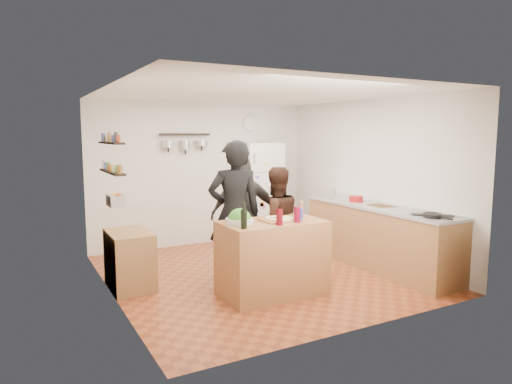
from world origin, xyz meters
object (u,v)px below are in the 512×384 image
fridge (259,192)px  salad_bowl (240,221)px  salt_canister (299,215)px  prep_island (272,258)px  red_bowl (356,199)px  wall_clock (250,124)px  pepper_mill (301,211)px  skillet (433,216)px  person_left (235,213)px  person_back (245,215)px  person_center (275,223)px  side_table (130,260)px  wine_bottle (244,219)px  counter_run (378,237)px

fridge → salad_bowl: bearing=-123.1°
salt_canister → prep_island: bearing=158.2°
red_bowl → wall_clock: (-0.70, 2.17, 1.19)m
pepper_mill → salt_canister: 0.23m
skillet → fridge: (-0.65, 3.33, -0.04)m
person_left → fridge: person_left is taller
person_left → person_back: (0.37, 0.44, -0.12)m
salad_bowl → wall_clock: (1.63, 2.83, 1.21)m
person_back → wall_clock: size_ratio=5.47×
salt_canister → red_bowl: bearing=27.2°
person_center → skillet: bearing=146.5°
wall_clock → red_bowl: bearing=-72.1°
side_table → prep_island: bearing=-35.9°
salt_canister → fridge: size_ratio=0.08×
wine_bottle → person_left: 0.83m
person_left → counter_run: bearing=-173.1°
skillet → side_table: 3.87m
wall_clock → pepper_mill: bearing=-105.0°
person_left → fridge: (1.44, 1.98, -0.04)m
salad_bowl → salt_canister: 0.74m
salad_bowl → person_center: size_ratio=0.22×
fridge → person_back: bearing=-124.9°
wine_bottle → side_table: size_ratio=0.27×
person_center → pepper_mill: bearing=109.2°
fridge → side_table: size_ratio=2.25×
person_left → side_table: person_left is taller
prep_island → fridge: size_ratio=0.69×
salt_canister → person_left: (-0.54, 0.69, -0.04)m
pepper_mill → counter_run: pepper_mill is taller
salt_canister → skillet: salt_canister is taller
wine_bottle → pepper_mill: wine_bottle is taller
salad_bowl → counter_run: salad_bowl is taller
red_bowl → counter_run: bearing=-83.8°
wine_bottle → person_back: size_ratio=0.13×
wine_bottle → pepper_mill: (0.95, 0.27, -0.02)m
person_back → fridge: fridge is taller
person_center → fridge: 2.20m
salt_canister → red_bowl: size_ratio=0.66×
person_left → pepper_mill: bearing=158.2°
fridge → side_table: fridge is taller
prep_island → side_table: size_ratio=1.56×
skillet → fridge: 3.40m
fridge → wall_clock: bearing=90.0°
red_bowl → wall_clock: 2.57m
person_back → skillet: bearing=150.9°
salt_canister → person_center: 0.68m
counter_run → skillet: (-0.10, -1.03, 0.49)m
person_left → fridge: bearing=-110.9°
salad_bowl → fridge: 2.98m
salt_canister → wall_clock: 3.34m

